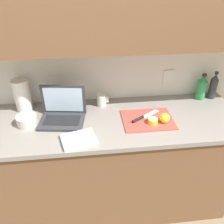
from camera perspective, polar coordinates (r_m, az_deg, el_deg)
The scene contains 14 objects.
ground_plane at distance 2.43m, azimuth -4.38°, elevation -20.56°, with size 12.00×12.00×0.00m, color #847056.
wall_back at distance 1.75m, azimuth -7.06°, elevation 19.83°, with size 5.20×0.38×2.60m.
counter_unit at distance 2.07m, azimuth -5.53°, elevation -12.62°, with size 2.35×0.66×0.93m.
laptop at distance 1.80m, azimuth -11.79°, elevation -0.09°, with size 0.36×0.28×0.25m.
cutting_board at distance 1.80m, azimuth 8.60°, elevation -1.83°, with size 0.38×0.29×0.01m, color #D1473D.
knife at distance 1.79m, azimuth 7.03°, elevation -1.39°, with size 0.24×0.17×0.02m.
lemon_half_cut at distance 1.75m, azimuth 9.80°, elevation -2.10°, with size 0.07×0.07×0.04m.
lemon_whole_beside at distance 1.76m, azimuth 12.56°, elevation -1.42°, with size 0.07×0.07×0.07m.
bottle_green_soda at distance 2.15m, azimuth 20.76°, elevation 5.51°, with size 0.08×0.08×0.23m.
bottle_oil_tall at distance 2.20m, azimuth 23.20°, elevation 5.70°, with size 0.06×0.06×0.24m.
measuring_cup at distance 1.94m, azimuth -2.54°, elevation 2.88°, with size 0.10×0.08×0.10m.
bowl_white at distance 1.82m, azimuth -19.81°, elevation -1.84°, with size 0.15×0.15×0.07m.
paper_towel_roll at distance 1.97m, azimuth -20.78°, elevation 3.82°, with size 0.13×0.13×0.26m.
dish_towel at distance 1.60m, azimuth -8.03°, elevation -6.52°, with size 0.22×0.16×0.02m, color white.
Camera 1 is at (0.01, -1.46, 1.94)m, focal length 38.00 mm.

